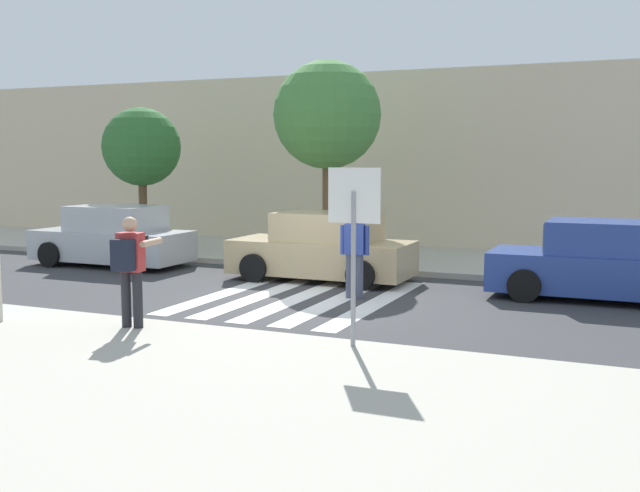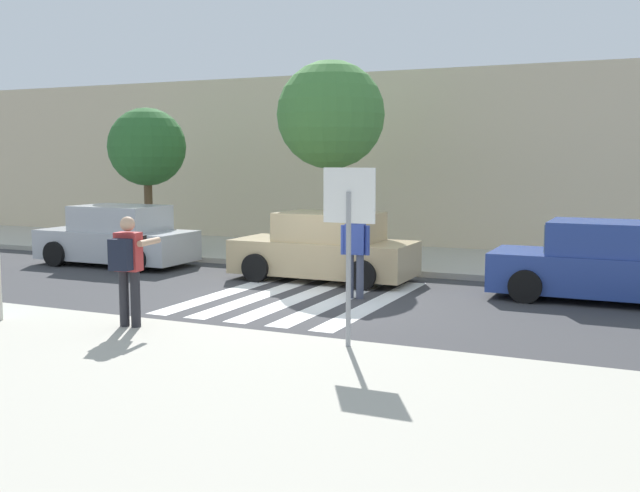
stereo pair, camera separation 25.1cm
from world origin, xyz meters
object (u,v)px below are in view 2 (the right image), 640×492
photographer_with_backpack (128,262)px  pedestrian_crossing (355,249)px  parked_car_silver (118,237)px  parked_car_tan (325,249)px  stop_sign (349,217)px  street_tree_west (147,148)px  parked_car_blue (603,264)px  street_tree_center (331,115)px

photographer_with_backpack → pedestrian_crossing: 4.82m
parked_car_silver → parked_car_tan: same height
stop_sign → street_tree_west: street_tree_west is taller
street_tree_west → parked_car_silver: bearing=-71.3°
parked_car_blue → street_tree_center: (-6.74, 2.26, 3.11)m
photographer_with_backpack → street_tree_west: bearing=125.5°
pedestrian_crossing → street_tree_west: 9.35m
stop_sign → photographer_with_backpack: 3.66m
parked_car_tan → pedestrian_crossing: bearing=-51.0°
parked_car_blue → street_tree_center: 7.76m
stop_sign → pedestrian_crossing: 4.43m
parked_car_silver → street_tree_center: (5.03, 2.26, 3.11)m
stop_sign → parked_car_silver: size_ratio=0.61×
stop_sign → photographer_with_backpack: (-3.56, -0.32, -0.78)m
parked_car_tan → street_tree_west: (-6.68, 2.37, 2.33)m
photographer_with_backpack → parked_car_silver: (-5.27, 6.13, -0.44)m
pedestrian_crossing → photographer_with_backpack: bearing=-115.1°
parked_car_silver → parked_car_blue: bearing=0.0°
photographer_with_backpack → parked_car_blue: bearing=43.4°
parked_car_blue → street_tree_west: (-12.57, 2.37, 2.33)m
pedestrian_crossing → street_tree_west: bearing=153.0°
parked_car_tan → street_tree_center: street_tree_center is taller
photographer_with_backpack → pedestrian_crossing: photographer_with_backpack is taller
pedestrian_crossing → parked_car_silver: pedestrian_crossing is taller
pedestrian_crossing → parked_car_blue: 4.80m
parked_car_tan → parked_car_blue: (5.89, -0.00, 0.00)m
stop_sign → street_tree_center: street_tree_center is taller
pedestrian_crossing → street_tree_center: (-2.29, 4.03, 2.86)m
stop_sign → street_tree_center: 9.12m
stop_sign → parked_car_silver: 10.65m
photographer_with_backpack → parked_car_silver: size_ratio=0.42×
street_tree_west → stop_sign: bearing=-40.4°
pedestrian_crossing → street_tree_center: 5.44m
parked_car_silver → street_tree_west: (-0.80, 2.37, 2.33)m
parked_car_silver → parked_car_blue: size_ratio=1.00×
parked_car_tan → parked_car_blue: same height
photographer_with_backpack → street_tree_center: (-0.25, 8.39, 2.66)m
parked_car_blue → street_tree_center: bearing=161.5°
stop_sign → parked_car_tan: size_ratio=0.61×
street_tree_west → street_tree_center: size_ratio=0.80×
photographer_with_backpack → parked_car_tan: (0.61, 6.13, -0.44)m
stop_sign → parked_car_tan: bearing=116.9°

